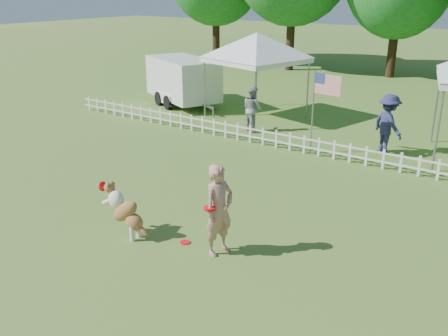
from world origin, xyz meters
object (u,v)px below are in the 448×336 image
at_px(cargo_trailer, 183,81).
at_px(canopy_tent_left, 256,77).
at_px(spectator_a, 253,109).
at_px(frisbee_on_turf, 185,242).
at_px(flag_pole, 313,113).
at_px(handler, 219,210).
at_px(dog, 126,211).
at_px(spectator_b, 388,124).

bearing_deg(cargo_trailer, canopy_tent_left, 23.58).
bearing_deg(spectator_a, frisbee_on_turf, 136.43).
height_order(frisbee_on_turf, flag_pole, flag_pole).
distance_m(flag_pole, spectator_a, 3.13).
bearing_deg(spectator_a, flag_pole, -178.20).
xyz_separation_m(flag_pole, spectator_a, (-2.87, 1.15, -0.48)).
distance_m(handler, cargo_trailer, 13.15).
bearing_deg(flag_pole, dog, -85.29).
bearing_deg(flag_pole, cargo_trailer, 168.86).
xyz_separation_m(flag_pole, spectator_b, (1.93, 1.36, -0.36)).
distance_m(frisbee_on_turf, spectator_b, 8.36).
bearing_deg(dog, cargo_trailer, 122.24).
distance_m(flag_pole, spectator_b, 2.39).
height_order(flag_pole, spectator_b, flag_pole).
xyz_separation_m(handler, canopy_tent_left, (-5.11, 9.64, 0.70)).
relative_size(handler, dog, 1.61).
xyz_separation_m(dog, canopy_tent_left, (-3.13, 10.20, 1.05)).
relative_size(cargo_trailer, spectator_a, 2.91).
distance_m(canopy_tent_left, cargo_trailer, 3.81).
relative_size(frisbee_on_turf, spectator_a, 0.13).
height_order(dog, canopy_tent_left, canopy_tent_left).
bearing_deg(handler, cargo_trailer, 53.18).
height_order(frisbee_on_turf, canopy_tent_left, canopy_tent_left).
distance_m(cargo_trailer, spectator_a, 5.07).
bearing_deg(canopy_tent_left, spectator_b, -0.88).
bearing_deg(spectator_b, handler, 121.42).
xyz_separation_m(canopy_tent_left, flag_pole, (3.84, -2.92, -0.32)).
bearing_deg(canopy_tent_left, flag_pole, -23.05).
xyz_separation_m(dog, spectator_a, (-2.17, 8.43, 0.24)).
relative_size(dog, spectator_a, 0.70).
distance_m(canopy_tent_left, spectator_b, 6.00).
xyz_separation_m(spectator_a, spectator_b, (4.80, 0.22, 0.13)).
relative_size(canopy_tent_left, flag_pole, 1.25).
relative_size(cargo_trailer, spectator_b, 2.51).
bearing_deg(frisbee_on_turf, flag_pole, 94.04).
bearing_deg(spectator_b, flag_pole, 71.34).
bearing_deg(spectator_a, cargo_trailer, 2.45).
bearing_deg(handler, dog, 116.41).
height_order(cargo_trailer, flag_pole, flag_pole).
bearing_deg(dog, frisbee_on_turf, 19.81).
bearing_deg(spectator_a, spectator_b, -153.84).
distance_m(frisbee_on_turf, flag_pole, 6.95).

